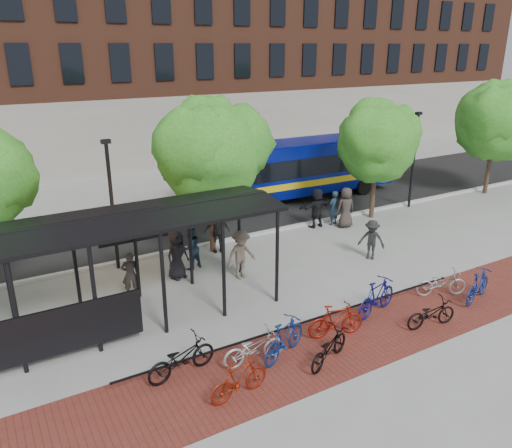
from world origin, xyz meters
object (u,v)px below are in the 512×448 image
bike_0 (181,358)px  pedestrian_1 (130,274)px  tree_c (378,138)px  bus_shelter (109,234)px  bike_5 (336,320)px  bike_1 (239,380)px  bike_3 (284,338)px  bike_11 (478,286)px  bike_7 (377,297)px  pedestrian_2 (191,248)px  pedestrian_7 (333,208)px  pedestrian_6 (346,208)px  bus (296,166)px  pedestrian_0 (177,254)px  pedestrian_4 (217,231)px  tree_b (211,148)px  pedestrian_5 (317,208)px  bike_4 (329,347)px  bike_10 (441,283)px  lamp_post_right (414,157)px  pedestrian_9 (372,240)px  pedestrian_3 (241,255)px  bike_8 (431,313)px  bike_2 (254,348)px  lamp_post_left (112,202)px  tree_d (497,117)px

bike_0 → pedestrian_1: bearing=-11.1°
pedestrian_1 → tree_c: bearing=-156.6°
bus_shelter → pedestrian_1: bearing=58.8°
bike_0 → bike_5: size_ratio=1.12×
bike_1 → bike_3: size_ratio=0.88×
bike_11 → bike_7: bearing=57.2°
bike_5 → pedestrian_2: pedestrian_2 is taller
bike_3 → pedestrian_7: bearing=-68.9°
pedestrian_6 → pedestrian_7: pedestrian_6 is taller
bus → pedestrian_0: bearing=-144.9°
bike_11 → pedestrian_0: 10.76m
pedestrian_7 → pedestrian_4: bearing=-14.1°
tree_b → pedestrian_5: (5.58, 0.19, -3.49)m
pedestrian_7 → bike_0: bearing=18.0°
bike_4 → pedestrian_0: 7.36m
pedestrian_0 → pedestrian_2: size_ratio=1.08×
tree_c → bike_5: (-8.72, -7.96, -3.51)m
bike_7 → pedestrian_2: pedestrian_2 is taller
bike_10 → bus: bearing=13.7°
bus_shelter → pedestrian_7: bearing=18.4°
lamp_post_right → pedestrian_7: 5.73m
bike_4 → bus: bearing=-53.7°
pedestrian_5 → bike_11: bearing=90.1°
lamp_post_right → bike_5: lamp_post_right is taller
pedestrian_4 → pedestrian_9: size_ratio=1.09×
bus_shelter → pedestrian_7: size_ratio=6.23×
tree_c → lamp_post_right: (2.91, 0.25, -1.31)m
bus_shelter → bus: bus_shelter is taller
bike_0 → pedestrian_0: bearing=-29.8°
bike_7 → bike_3: bearing=83.0°
pedestrian_0 → pedestrian_3: bearing=-49.3°
bike_11 → bike_8: bearing=81.9°
pedestrian_2 → tree_b: bearing=-159.3°
bike_11 → pedestrian_6: 8.17m
bike_5 → bike_7: 2.05m
bike_3 → bike_5: size_ratio=1.08×
bike_3 → pedestrian_1: bearing=1.0°
tree_c → bike_1: 15.84m
pedestrian_9 → bike_2: bearing=-101.6°
bike_1 → pedestrian_0: 7.31m
pedestrian_2 → bus: bearing=-163.9°
lamp_post_right → bike_11: (-5.97, -8.87, -2.18)m
bike_0 → pedestrian_4: size_ratio=1.10×
bus → pedestrian_0: (-9.81, -6.51, -0.94)m
bike_10 → pedestrian_0: 9.60m
bike_1 → bike_5: size_ratio=0.94×
bike_5 → bike_8: 3.11m
tree_c → lamp_post_left: size_ratio=1.16×
tree_d → pedestrian_9: bearing=-162.4°
bike_7 → bus: bearing=-37.3°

